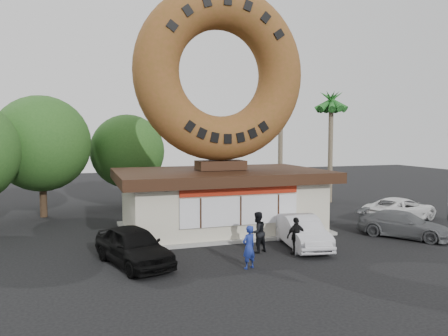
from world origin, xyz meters
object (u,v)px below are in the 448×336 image
donut_shop (221,198)px  person_left (249,247)px  giant_donut (220,73)px  car_grey (404,224)px  street_lamp (155,144)px  person_right (296,236)px  car_black (133,246)px  car_silver (302,232)px  car_white (400,209)px  person_center (257,232)px

donut_shop → person_left: (-1.16, -7.03, -0.91)m
donut_shop → giant_donut: giant_donut is taller
giant_donut → car_grey: bearing=-29.8°
donut_shop → giant_donut: size_ratio=1.19×
street_lamp → person_right: bearing=-77.9°
giant_donut → car_black: 10.70m
person_right → car_grey: person_right is taller
donut_shop → giant_donut: 6.73m
person_left → car_grey: (9.41, 2.33, -0.20)m
giant_donut → person_right: bearing=-75.4°
person_right → car_grey: bearing=-178.8°
donut_shop → car_grey: size_ratio=2.50×
car_black → car_silver: (7.74, 0.33, -0.05)m
donut_shop → car_white: size_ratio=2.20×
giant_donut → car_white: bearing=-6.3°
giant_donut → street_lamp: size_ratio=1.17×
car_white → person_left: bearing=99.1°
person_right → car_black: person_right is taller
person_center → car_white: bearing=178.8°
donut_shop → street_lamp: 10.54m
person_left → car_grey: size_ratio=0.38×
car_black → giant_donut: bearing=25.8°
car_white → giant_donut: bearing=67.3°
person_center → car_black: 5.42m
person_right → car_white: person_right is taller
car_black → person_right: bearing=-24.1°
car_grey → street_lamp: bearing=88.3°
car_black → car_silver: 7.75m
donut_shop → car_grey: bearing=-29.7°
car_black → street_lamp: bearing=59.0°
car_silver → car_white: car_silver is taller
person_center → car_grey: person_center is taller
car_silver → car_grey: size_ratio=0.98×
car_silver → car_grey: (5.87, 0.07, -0.07)m
car_black → car_silver: car_black is taller
street_lamp → person_left: (0.70, -17.05, -3.63)m
donut_shop → car_silver: donut_shop is taller
person_right → car_black: 6.93m
person_left → car_silver: person_left is taller
giant_donut → person_center: bearing=-89.2°
donut_shop → person_right: bearing=-75.3°
giant_donut → person_center: size_ratio=5.16×
donut_shop → person_left: size_ratio=6.57×
person_right → car_silver: size_ratio=0.37×
giant_donut → car_silver: bearing=-63.6°
giant_donut → person_center: 9.09m
car_grey → car_white: (2.80, 3.51, 0.06)m
giant_donut → person_right: (1.53, -5.87, -7.67)m
car_black → person_left: bearing=-42.6°
person_left → person_right: size_ratio=1.04×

